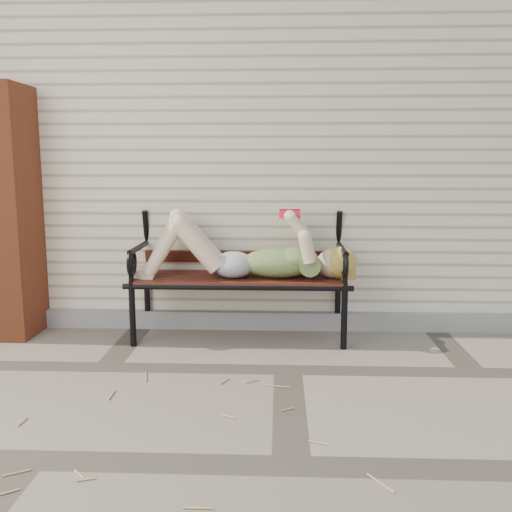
{
  "coord_description": "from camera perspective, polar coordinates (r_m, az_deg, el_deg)",
  "views": [
    {
      "loc": [
        -0.06,
        -3.71,
        1.39
      ],
      "look_at": [
        -0.24,
        0.48,
        0.71
      ],
      "focal_mm": 40.0,
      "sensor_mm": 36.0,
      "label": 1
    }
  ],
  "objects": [
    {
      "name": "foundation_strip",
      "position": [
        4.87,
        3.07,
        -6.45
      ],
      "size": [
        8.0,
        0.1,
        0.15
      ],
      "primitive_type": "cube",
      "color": "gray",
      "rests_on": "ground"
    },
    {
      "name": "brick_pillar",
      "position": [
        5.01,
        -24.2,
        3.96
      ],
      "size": [
        0.5,
        0.5,
        2.0
      ],
      "primitive_type": "cube",
      "color": "#9C4623",
      "rests_on": "ground"
    },
    {
      "name": "house_roof",
      "position": [
        6.94,
        3.1,
        23.92
      ],
      "size": [
        8.3,
        4.3,
        0.3
      ],
      "primitive_type": "cube",
      "color": "#41342E",
      "rests_on": "house_wall"
    },
    {
      "name": "garden_bench",
      "position": [
        4.61,
        -1.56,
        0.17
      ],
      "size": [
        1.83,
        0.73,
        1.18
      ],
      "color": "black",
      "rests_on": "ground"
    },
    {
      "name": "house_wall",
      "position": [
        6.72,
        2.98,
        10.17
      ],
      "size": [
        8.0,
        4.0,
        3.0
      ],
      "primitive_type": "cube",
      "color": "beige",
      "rests_on": "ground"
    },
    {
      "name": "ground",
      "position": [
        3.97,
        3.22,
        -11.3
      ],
      "size": [
        80.0,
        80.0,
        0.0
      ],
      "primitive_type": "plane",
      "color": "#7C6E5F",
      "rests_on": "ground"
    },
    {
      "name": "straw_scatter",
      "position": [
        3.11,
        -14.7,
        -17.52
      ],
      "size": [
        2.91,
        1.58,
        0.01
      ],
      "color": "tan",
      "rests_on": "ground"
    },
    {
      "name": "reading_woman",
      "position": [
        4.46,
        -1.5,
        0.38
      ],
      "size": [
        1.73,
        0.39,
        0.54
      ],
      "color": "#0A414A",
      "rests_on": "ground"
    }
  ]
}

